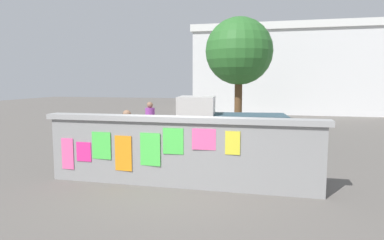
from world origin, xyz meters
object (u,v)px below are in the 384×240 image
object	(u,v)px
bicycle_far	(284,164)
tree_roadside	(239,52)
auto_rickshaw_truck	(226,124)
bicycle_near	(190,159)
person_bystander	(127,134)
motorcycle	(133,142)
person_walking	(150,119)

from	to	relation	value
bicycle_far	tree_roadside	bearing A→B (deg)	102.16
auto_rickshaw_truck	bicycle_near	xyz separation A→B (m)	(-0.52, -3.08, -0.54)
auto_rickshaw_truck	person_bystander	xyz separation A→B (m)	(-2.17, -3.22, 0.09)
auto_rickshaw_truck	person_bystander	size ratio (longest dim) A/B	2.31
motorcycle	bicycle_near	distance (m)	2.66
tree_roadside	auto_rickshaw_truck	bearing A→B (deg)	-88.14
bicycle_far	person_bystander	distance (m)	4.06
motorcycle	person_bystander	bearing A→B (deg)	-71.31
motorcycle	bicycle_far	world-z (taller)	bicycle_far
bicycle_far	bicycle_near	bearing A→B (deg)	-179.90
auto_rickshaw_truck	tree_roadside	bearing A→B (deg)	91.86
bicycle_near	auto_rickshaw_truck	bearing A→B (deg)	80.50
auto_rickshaw_truck	tree_roadside	size ratio (longest dim) A/B	0.67
bicycle_near	person_walking	world-z (taller)	person_walking
motorcycle	person_walking	bearing A→B (deg)	91.81
bicycle_far	person_walking	world-z (taller)	person_walking
motorcycle	person_walking	distance (m)	1.82
bicycle_near	bicycle_far	size ratio (longest dim) A/B	1.00
person_walking	bicycle_far	bearing A→B (deg)	-34.92
motorcycle	bicycle_near	xyz separation A→B (m)	(2.21, -1.49, -0.10)
auto_rickshaw_truck	person_bystander	distance (m)	3.88
auto_rickshaw_truck	motorcycle	size ratio (longest dim) A/B	2.00
bicycle_far	tree_roadside	size ratio (longest dim) A/B	0.30
bicycle_near	tree_roadside	distance (m)	10.15
auto_rickshaw_truck	person_walking	bearing A→B (deg)	176.88
person_walking	auto_rickshaw_truck	bearing A→B (deg)	-3.12
bicycle_near	person_walking	bearing A→B (deg)	125.03
person_walking	tree_roadside	world-z (taller)	tree_roadside
bicycle_near	person_walking	xyz separation A→B (m)	(-2.26, 3.23, 0.62)
bicycle_near	tree_roadside	bearing A→B (deg)	88.16
motorcycle	bicycle_near	bearing A→B (deg)	-33.96
auto_rickshaw_truck	bicycle_near	distance (m)	3.17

